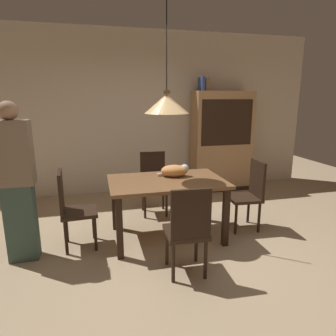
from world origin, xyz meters
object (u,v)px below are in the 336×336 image
Objects in this scene: chair_left_side at (72,206)px; cat_sleeping at (175,171)px; dining_table at (167,188)px; hutch_bookcase at (221,143)px; chair_far_back at (154,180)px; person_standing at (17,183)px; chair_right_side at (249,192)px; book_brown_thick at (206,84)px; chair_near_front at (188,228)px; pendant_lamp at (167,104)px; book_blue_wide at (202,84)px.

chair_left_side reaches higher than cat_sleeping.
dining_table is 0.76× the size of hutch_bookcase.
person_standing is at bearing -148.38° from chair_far_back.
book_brown_thick is (0.01, 1.77, 1.45)m from chair_right_side.
chair_near_front is 1.00× the size of chair_left_side.
chair_far_back is at bearing 141.81° from chair_right_side.
chair_left_side is 3.22m from book_brown_thick.
pendant_lamp is (1.13, 0.01, 1.15)m from chair_left_side.
chair_near_front is 1.42m from chair_left_side.
chair_right_side is 2.30m from book_blue_wide.
pendant_lamp is at bearing 90.00° from dining_table.
hutch_bookcase is (1.49, 1.77, 0.24)m from dining_table.
book_brown_thick is at bearing 37.99° from chair_left_side.
hutch_bookcase is at bearing -0.20° from book_blue_wide.
chair_right_side is 0.72× the size of pendant_lamp.
pendant_lamp is (-0.01, -0.88, 1.15)m from chair_far_back.
dining_table is 5.83× the size of book_blue_wide.
cat_sleeping is at bearing -121.44° from book_brown_thick.
cat_sleeping is at bearing 6.34° from chair_left_side.
chair_left_side is at bearing -179.74° from pendant_lamp.
person_standing reaches higher than chair_far_back.
chair_far_back is 3.88× the size of book_blue_wide.
chair_right_side is 1.85m from hutch_bookcase.
dining_table is 1.51× the size of chair_right_side.
person_standing is (-2.78, -1.90, -1.10)m from book_brown_thick.
dining_table is at bearing -90.35° from chair_far_back.
person_standing reaches higher than dining_table.
hutch_bookcase is at bearing 31.29° from person_standing.
chair_near_front is 1.00× the size of chair_right_side.
chair_right_side is 2.29m from book_brown_thick.
book_brown_thick is at bearing 38.06° from chair_far_back.
book_blue_wide reaches higher than chair_far_back.
dining_table is at bearing 4.71° from person_standing.
chair_near_front is 2.33× the size of cat_sleeping.
chair_near_front is at bearing -37.83° from chair_left_side.
hutch_bookcase is at bearing 49.87° from dining_table.
hutch_bookcase is 7.71× the size of book_blue_wide.
hutch_bookcase is (1.34, 1.63, 0.06)m from cat_sleeping.
pendant_lamp reaches higher than chair_left_side.
pendant_lamp is at bearing -130.13° from hutch_bookcase.
pendant_lamp is 0.76× the size of person_standing.
book_brown_thick is at bearing 89.55° from chair_right_side.
person_standing is (-1.64, -0.14, 0.21)m from dining_table.
pendant_lamp is at bearing 179.73° from chair_right_side.
cat_sleeping is 2.11m from hutch_bookcase.
chair_near_front is 0.50× the size of hutch_bookcase.
hutch_bookcase is at bearing 78.49° from chair_right_side.
pendant_lamp is 2.09m from book_blue_wide.
person_standing reaches higher than chair_near_front.
cat_sleeping is (-0.98, 0.14, 0.32)m from chair_right_side.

